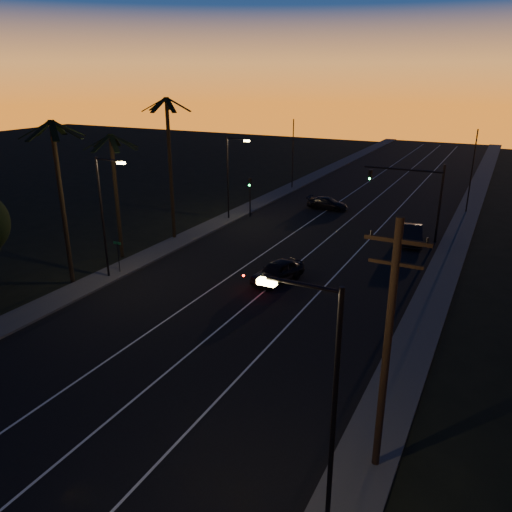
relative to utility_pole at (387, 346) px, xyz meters
The scene contains 21 objects.
road 23.72m from the utility_pole, 120.11° to the left, with size 20.00×170.00×0.01m, color black.
sidewalk_left 30.78m from the utility_pole, 138.74° to the left, with size 2.40×170.00×0.16m, color #3B3B38.
sidewalk_right 20.68m from the utility_pole, 91.15° to the left, with size 2.40×170.00×0.16m, color #3B3B38.
lane_stripe_left 25.32m from the utility_pole, 126.13° to the left, with size 0.12×160.00×0.01m, color silver.
lane_stripe_mid 23.48m from the utility_pole, 119.03° to the left, with size 0.12×160.00×0.01m, color silver.
lane_stripe_right 22.04m from the utility_pole, 110.81° to the left, with size 0.12×160.00×0.01m, color silver.
palm_near 25.55m from the utility_pole, 161.71° to the left, with size 4.25×4.16×11.53m.
palm_mid 28.49m from the utility_pole, 150.55° to the left, with size 4.25×4.16×10.03m.
palm_far 31.17m from the utility_pole, 139.96° to the left, with size 4.25×4.16×12.53m.
streetlight_left_near 24.44m from the utility_pole, 155.85° to the left, with size 2.55×0.26×9.00m.
streetlight_left_far 35.79m from the utility_pole, 128.52° to the left, with size 2.55×0.26×8.50m.
streetlight_right_near 4.10m from the utility_pole, 102.67° to the right, with size 2.55×0.26×9.00m.
street_sign 25.22m from the utility_pole, 153.85° to the left, with size 0.70×0.06×2.60m.
utility_pole is the anchor object (origin of this frame).
signal_mast 30.33m from the utility_pole, 98.47° to the left, with size 7.10×0.41×7.00m.
signal_post 36.74m from the utility_pole, 125.13° to the left, with size 0.28×0.37×4.20m.
far_pole_left 50.36m from the utility_pole, 116.67° to the left, with size 0.14×0.14×9.00m, color black.
far_pole_right 42.01m from the utility_pole, 90.82° to the left, with size 0.14×0.14×9.00m, color black.
lead_car 19.19m from the utility_pole, 126.28° to the left, with size 3.18×5.39×1.56m.
right_car 29.18m from the utility_pole, 97.94° to the left, with size 2.69×5.12×1.61m.
cross_car 39.78m from the utility_pole, 111.92° to the left, with size 4.60×1.90×1.33m.
Camera 1 is at (14.44, -5.81, 14.26)m, focal length 35.00 mm.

